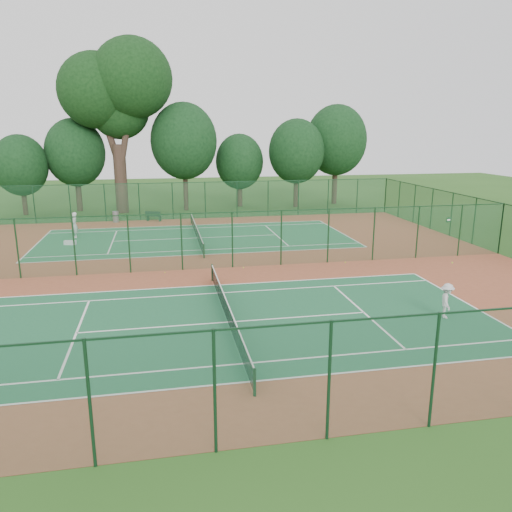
# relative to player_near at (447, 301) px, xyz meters

# --- Properties ---
(ground) EXTENTS (120.00, 120.00, 0.00)m
(ground) POSITION_rel_player_near_xyz_m (-9.77, 10.32, -0.82)
(ground) COLOR #27531A
(ground) RESTS_ON ground
(red_pad) EXTENTS (40.00, 36.00, 0.01)m
(red_pad) POSITION_rel_player_near_xyz_m (-9.77, 10.32, -0.82)
(red_pad) COLOR brown
(red_pad) RESTS_ON ground
(court_near) EXTENTS (23.77, 10.97, 0.01)m
(court_near) POSITION_rel_player_near_xyz_m (-9.77, 1.32, -0.81)
(court_near) COLOR #1D5C37
(court_near) RESTS_ON red_pad
(court_far) EXTENTS (23.77, 10.97, 0.01)m
(court_far) POSITION_rel_player_near_xyz_m (-9.77, 19.32, -0.81)
(court_far) COLOR #20683C
(court_far) RESTS_ON red_pad
(fence_north) EXTENTS (40.00, 0.09, 3.50)m
(fence_north) POSITION_rel_player_near_xyz_m (-9.77, 28.32, 0.94)
(fence_north) COLOR #1A4E2D
(fence_north) RESTS_ON ground
(fence_south) EXTENTS (40.00, 0.09, 3.50)m
(fence_south) POSITION_rel_player_near_xyz_m (-9.77, -7.68, 0.94)
(fence_south) COLOR #184830
(fence_south) RESTS_ON ground
(fence_east) EXTENTS (0.09, 36.00, 3.50)m
(fence_east) POSITION_rel_player_near_xyz_m (10.23, 10.32, 0.94)
(fence_east) COLOR #164424
(fence_east) RESTS_ON ground
(fence_divider) EXTENTS (40.00, 0.09, 3.50)m
(fence_divider) POSITION_rel_player_near_xyz_m (-9.77, 10.32, 0.94)
(fence_divider) COLOR #1A4E2C
(fence_divider) RESTS_ON ground
(tennis_net_near) EXTENTS (0.10, 12.90, 0.97)m
(tennis_net_near) POSITION_rel_player_near_xyz_m (-9.77, 1.32, -0.28)
(tennis_net_near) COLOR #12331C
(tennis_net_near) RESTS_ON ground
(tennis_net_far) EXTENTS (0.10, 12.90, 0.97)m
(tennis_net_far) POSITION_rel_player_near_xyz_m (-9.77, 19.32, -0.28)
(tennis_net_far) COLOR black
(tennis_net_far) RESTS_ON ground
(player_near) EXTENTS (0.96, 1.19, 1.61)m
(player_near) POSITION_rel_player_near_xyz_m (0.00, 0.00, 0.00)
(player_near) COLOR silver
(player_near) RESTS_ON court_near
(player_far) EXTENTS (0.69, 0.84, 2.00)m
(player_far) POSITION_rel_player_near_xyz_m (-19.16, 21.31, 0.20)
(player_far) COLOR silver
(player_far) RESTS_ON court_far
(trash_bin) EXTENTS (0.61, 0.61, 1.00)m
(trash_bin) POSITION_rel_player_near_xyz_m (-16.56, 27.72, -0.32)
(trash_bin) COLOR gray
(trash_bin) RESTS_ON red_pad
(bench) EXTENTS (1.58, 1.01, 0.94)m
(bench) POSITION_rel_player_near_xyz_m (-13.14, 27.59, -0.33)
(bench) COLOR #12341E
(bench) RESTS_ON red_pad
(kit_bag) EXTENTS (0.90, 0.50, 0.32)m
(kit_bag) POSITION_rel_player_near_xyz_m (-19.16, 18.71, -0.65)
(kit_bag) COLOR silver
(kit_bag) RESTS_ON red_pad
(stray_ball_a) EXTENTS (0.07, 0.07, 0.07)m
(stray_ball_a) POSITION_rel_player_near_xyz_m (-7.61, 9.99, -0.78)
(stray_ball_a) COLOR #BEE034
(stray_ball_a) RESTS_ON red_pad
(stray_ball_b) EXTENTS (0.08, 0.08, 0.08)m
(stray_ball_b) POSITION_rel_player_near_xyz_m (-0.99, 9.96, -0.78)
(stray_ball_b) COLOR #C1DB32
(stray_ball_b) RESTS_ON red_pad
(stray_ball_c) EXTENTS (0.07, 0.07, 0.07)m
(stray_ball_c) POSITION_rel_player_near_xyz_m (-12.39, 9.80, -0.78)
(stray_ball_c) COLOR yellow
(stray_ball_c) RESTS_ON red_pad
(big_tree) EXTENTS (11.08, 8.11, 17.02)m
(big_tree) POSITION_rel_player_near_xyz_m (-16.17, 33.67, 11.23)
(big_tree) COLOR #38261E
(big_tree) RESTS_ON ground
(evergreen_row) EXTENTS (39.00, 5.00, 12.00)m
(evergreen_row) POSITION_rel_player_near_xyz_m (-9.27, 34.57, -0.82)
(evergreen_row) COLOR black
(evergreen_row) RESTS_ON ground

